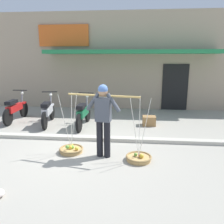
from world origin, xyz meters
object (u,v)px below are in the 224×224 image
(motorcycle_nearest_shop, at_px, (16,109))
(motorcycle_third_in_row, at_px, (83,113))
(fruit_basket_left_side, at_px, (71,149))
(fruit_basket_right_side, at_px, (139,157))
(wooden_crate, at_px, (149,121))
(motorcycle_second_in_row, at_px, (48,112))
(fruit_vendor, at_px, (103,116))

(motorcycle_nearest_shop, xyz_separation_m, motorcycle_third_in_row, (2.60, -0.43, 0.00))
(fruit_basket_left_side, relative_size, fruit_basket_right_side, 1.00)
(fruit_basket_left_side, xyz_separation_m, motorcycle_nearest_shop, (-2.76, 2.57, 0.37))
(motorcycle_third_in_row, bearing_deg, wooden_crate, 9.00)
(fruit_basket_right_side, relative_size, motorcycle_nearest_shop, 0.80)
(fruit_basket_left_side, distance_m, wooden_crate, 3.22)
(motorcycle_second_in_row, distance_m, wooden_crate, 3.50)
(fruit_vendor, bearing_deg, motorcycle_second_in_row, 132.77)
(fruit_basket_left_side, bearing_deg, fruit_basket_right_side, -10.51)
(fruit_basket_right_side, height_order, motorcycle_nearest_shop, fruit_basket_right_side)
(fruit_vendor, height_order, motorcycle_second_in_row, fruit_vendor)
(motorcycle_second_in_row, height_order, wooden_crate, motorcycle_second_in_row)
(fruit_basket_left_side, height_order, motorcycle_third_in_row, fruit_basket_left_side)
(fruit_vendor, relative_size, motorcycle_third_in_row, 0.93)
(fruit_basket_right_side, xyz_separation_m, motorcycle_third_in_row, (-1.80, 2.45, 0.38))
(fruit_vendor, distance_m, motorcycle_third_in_row, 2.55)
(motorcycle_third_in_row, bearing_deg, fruit_vendor, -66.82)
(fruit_basket_left_side, distance_m, motorcycle_nearest_shop, 3.79)
(fruit_vendor, distance_m, wooden_crate, 3.02)
(fruit_basket_left_side, bearing_deg, motorcycle_second_in_row, 122.15)
(wooden_crate, bearing_deg, fruit_vendor, -114.82)
(motorcycle_nearest_shop, distance_m, motorcycle_second_in_row, 1.35)
(fruit_basket_right_side, bearing_deg, motorcycle_second_in_row, 139.88)
(motorcycle_nearest_shop, relative_size, motorcycle_second_in_row, 1.01)
(fruit_vendor, height_order, motorcycle_third_in_row, fruit_vendor)
(fruit_basket_right_side, bearing_deg, wooden_crate, 81.85)
(wooden_crate, bearing_deg, fruit_basket_left_side, -129.31)
(fruit_vendor, height_order, fruit_basket_left_side, fruit_vendor)
(motorcycle_third_in_row, xyz_separation_m, wooden_crate, (2.20, 0.35, -0.29))
(motorcycle_second_in_row, bearing_deg, fruit_basket_left_side, -57.85)
(fruit_vendor, height_order, motorcycle_nearest_shop, fruit_vendor)
(fruit_vendor, distance_m, motorcycle_nearest_shop, 4.53)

